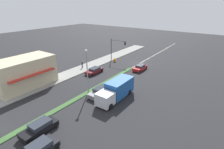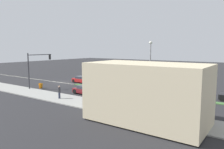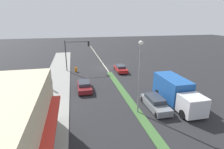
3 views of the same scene
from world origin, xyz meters
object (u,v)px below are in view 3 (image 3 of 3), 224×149
object	(u,v)px
street_lamp	(140,69)
warning_aframe_sign	(76,70)
pedestrian	(51,84)
hatchback_red	(121,69)
delivery_truck	(176,91)
sedan_maroon	(84,86)
traffic_signal_main	(73,50)
suv_grey	(155,103)

from	to	relation	value
street_lamp	warning_aframe_sign	distance (m)	18.08
pedestrian	hatchback_red	size ratio (longest dim) A/B	0.40
street_lamp	delivery_truck	bearing A→B (deg)	-167.23
delivery_truck	sedan_maroon	distance (m)	11.80
traffic_signal_main	sedan_maroon	world-z (taller)	traffic_signal_main
traffic_signal_main	suv_grey	bearing A→B (deg)	116.42
warning_aframe_sign	street_lamp	bearing A→B (deg)	109.73
pedestrian	sedan_maroon	bearing A→B (deg)	169.74
warning_aframe_sign	delivery_truck	size ratio (longest dim) A/B	0.11
hatchback_red	sedan_maroon	xyz separation A→B (m)	(7.20, 7.51, 0.01)
hatchback_red	street_lamp	bearing A→B (deg)	81.57
street_lamp	warning_aframe_sign	size ratio (longest dim) A/B	8.80
street_lamp	pedestrian	world-z (taller)	street_lamp
pedestrian	traffic_signal_main	bearing A→B (deg)	-109.64
delivery_truck	suv_grey	world-z (taller)	delivery_truck
pedestrian	suv_grey	world-z (taller)	pedestrian
suv_grey	sedan_maroon	bearing A→B (deg)	-43.67
hatchback_red	sedan_maroon	distance (m)	10.40
street_lamp	pedestrian	bearing A→B (deg)	-40.94
hatchback_red	pedestrian	bearing A→B (deg)	30.13
pedestrian	warning_aframe_sign	xyz separation A→B (m)	(-3.45, -8.39, -0.56)
delivery_truck	suv_grey	bearing A→B (deg)	13.41
street_lamp	suv_grey	size ratio (longest dim) A/B	1.63
traffic_signal_main	street_lamp	xyz separation A→B (m)	(-6.12, 17.22, 0.88)
sedan_maroon	pedestrian	bearing A→B (deg)	-10.26
traffic_signal_main	sedan_maroon	size ratio (longest dim) A/B	1.34
street_lamp	hatchback_red	distance (m)	15.58
street_lamp	traffic_signal_main	bearing A→B (deg)	-70.42
suv_grey	sedan_maroon	size ratio (longest dim) A/B	1.09
street_lamp	sedan_maroon	distance (m)	9.81
hatchback_red	warning_aframe_sign	bearing A→B (deg)	-11.63
warning_aframe_sign	hatchback_red	world-z (taller)	hatchback_red
suv_grey	sedan_maroon	distance (m)	9.95
delivery_truck	street_lamp	bearing A→B (deg)	12.77
delivery_truck	hatchback_red	xyz separation A→B (m)	(2.80, -13.71, -0.88)
sedan_maroon	delivery_truck	bearing A→B (deg)	148.18
street_lamp	suv_grey	world-z (taller)	street_lamp
hatchback_red	suv_grey	size ratio (longest dim) A/B	0.91
pedestrian	warning_aframe_sign	distance (m)	9.09
delivery_truck	traffic_signal_main	bearing A→B (deg)	-55.34
pedestrian	hatchback_red	distance (m)	13.38
hatchback_red	suv_grey	world-z (taller)	suv_grey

